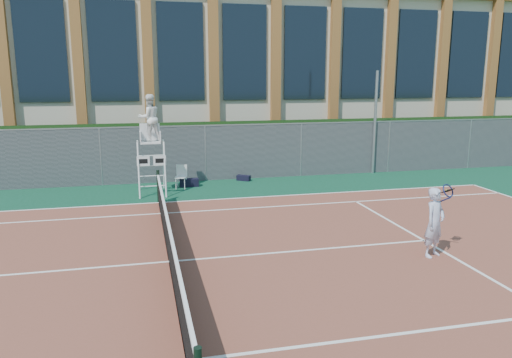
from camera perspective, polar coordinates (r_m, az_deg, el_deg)
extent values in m
plane|color=#233814|center=(11.58, -9.83, -9.42)|extent=(120.00, 120.00, 0.00)
cube|color=#0E3E25|center=(12.51, -10.12, -7.78)|extent=(36.00, 20.00, 0.01)
cube|color=brown|center=(11.57, -9.83, -9.33)|extent=(23.77, 10.97, 0.02)
cylinder|color=black|center=(16.80, -11.09, -0.85)|extent=(0.10, 0.10, 1.10)
cube|color=black|center=(11.42, -9.91, -7.27)|extent=(0.03, 11.00, 0.86)
cube|color=white|center=(11.28, -9.99, -5.08)|extent=(0.06, 11.20, 0.07)
cube|color=black|center=(21.03, -11.65, 3.16)|extent=(40.00, 1.40, 2.20)
cube|color=beige|center=(28.80, -12.40, 11.18)|extent=(44.00, 10.00, 8.00)
cube|color=#935B2A|center=(29.07, -12.78, 19.28)|extent=(45.00, 10.60, 0.25)
cylinder|color=#9EA0A5|center=(21.90, 13.44, 6.26)|extent=(0.12, 0.12, 4.35)
cylinder|color=white|center=(17.60, -13.26, 0.89)|extent=(0.06, 0.53, 1.94)
cylinder|color=white|center=(17.62, -10.35, 1.02)|extent=(0.06, 0.53, 1.94)
cylinder|color=white|center=(18.58, -13.27, 1.45)|extent=(0.06, 0.53, 1.94)
cylinder|color=white|center=(18.59, -10.52, 1.57)|extent=(0.06, 0.53, 1.94)
cube|color=white|center=(17.95, -11.97, 4.12)|extent=(0.70, 0.60, 0.06)
cube|color=white|center=(18.18, -12.04, 5.32)|extent=(0.70, 0.05, 0.60)
cube|color=white|center=(17.64, -12.76, 2.00)|extent=(0.44, 0.03, 0.34)
cube|color=white|center=(17.65, -10.95, 2.08)|extent=(0.44, 0.03, 0.34)
imported|color=white|center=(17.91, -12.09, 6.84)|extent=(0.96, 0.85, 1.64)
cube|color=silver|center=(18.80, -8.57, 0.21)|extent=(0.50, 0.50, 0.04)
cube|color=silver|center=(18.93, -8.48, 1.00)|extent=(0.40, 0.15, 0.43)
cylinder|color=silver|center=(18.72, -9.13, -0.55)|extent=(0.03, 0.03, 0.40)
cylinder|color=silver|center=(18.65, -8.15, -0.56)|extent=(0.03, 0.03, 0.40)
cylinder|color=silver|center=(19.03, -8.93, -0.34)|extent=(0.03, 0.03, 0.40)
cylinder|color=silver|center=(18.97, -7.97, -0.35)|extent=(0.03, 0.03, 0.40)
cube|color=black|center=(19.11, -7.65, -0.41)|extent=(0.71, 0.30, 0.30)
cube|color=black|center=(20.02, -1.43, 0.12)|extent=(0.57, 0.50, 0.22)
imported|color=silver|center=(12.20, 19.74, -4.70)|extent=(0.70, 0.61, 1.62)
torus|color=#121946|center=(12.44, 21.09, -1.25)|extent=(0.38, 0.30, 0.30)
sphere|color=#CCE533|center=(12.65, 21.00, -1.27)|extent=(0.07, 0.07, 0.07)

